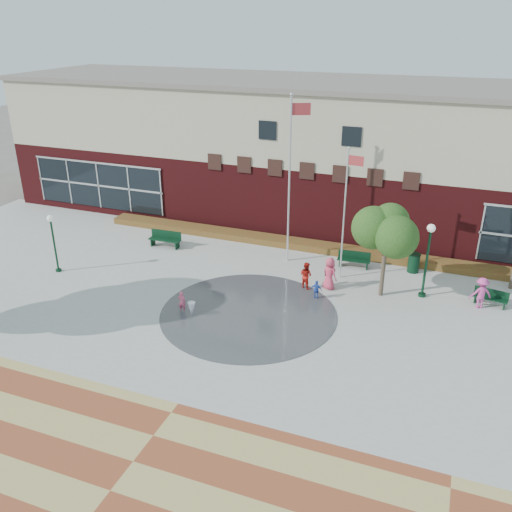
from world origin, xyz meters
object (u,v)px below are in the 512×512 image
(flagpole_left, at_px, (290,172))
(trash_can, at_px, (414,263))
(bench_left, at_px, (165,242))
(flagpole_right, at_px, (345,208))
(child_splash, at_px, (182,301))

(flagpole_left, xyz_separation_m, trash_can, (6.90, 1.01, -4.67))
(bench_left, xyz_separation_m, trash_can, (14.55, 1.77, 0.24))
(flagpole_right, relative_size, child_splash, 6.70)
(flagpole_right, height_order, bench_left, flagpole_right)
(trash_can, bearing_deg, bench_left, -173.06)
(bench_left, distance_m, child_splash, 8.14)
(flagpole_right, relative_size, trash_can, 6.47)
(flagpole_right, bearing_deg, trash_can, 39.32)
(flagpole_right, xyz_separation_m, trash_can, (3.57, 2.12, -3.43))
(bench_left, distance_m, trash_can, 14.66)
(child_splash, bearing_deg, bench_left, -58.43)
(flagpole_right, bearing_deg, flagpole_left, 170.18)
(flagpole_right, distance_m, trash_can, 5.38)
(flagpole_left, relative_size, flagpole_right, 1.32)
(flagpole_right, xyz_separation_m, child_splash, (-6.28, -6.30, -3.45))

